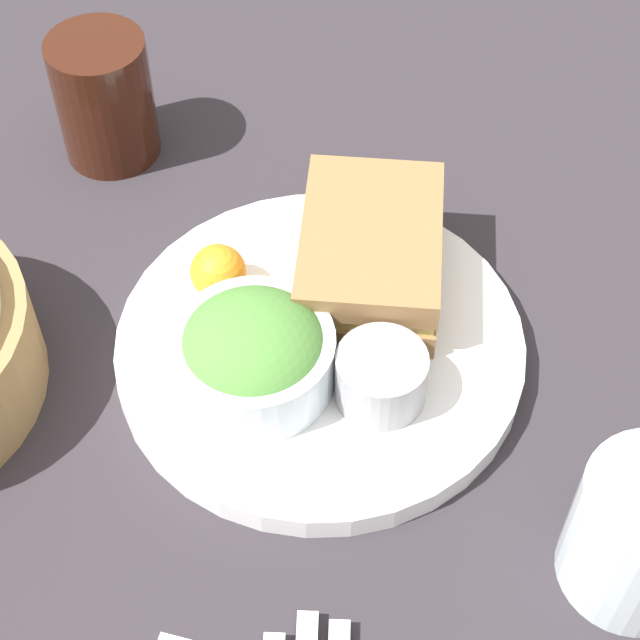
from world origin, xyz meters
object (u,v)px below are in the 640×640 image
Objects in this scene: sandwich at (370,254)px; drink_glass at (104,99)px; dressing_cup at (381,377)px; plate at (320,347)px; salad_bowl at (254,354)px.

sandwich is 0.25m from drink_glass.
drink_glass is (0.19, 0.26, 0.01)m from dressing_cup.
dressing_cup is at bearing -124.88° from plate.
salad_bowl is 1.78× the size of dressing_cup.
dressing_cup is at bearing -162.82° from sandwich.
salad_bowl reaches higher than sandwich.
salad_bowl reaches higher than plate.
sandwich is (0.06, -0.02, 0.04)m from plate.
drink_glass reaches higher than dressing_cup.
plate is at bearing 55.12° from dressing_cup.
salad_bowl is 0.08m from dressing_cup.
sandwich is at bearing -27.08° from salad_bowl.
salad_bowl is at bearing 141.88° from plate.
sandwich is 0.10m from dressing_cup.
salad_bowl is at bearing 152.92° from sandwich.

